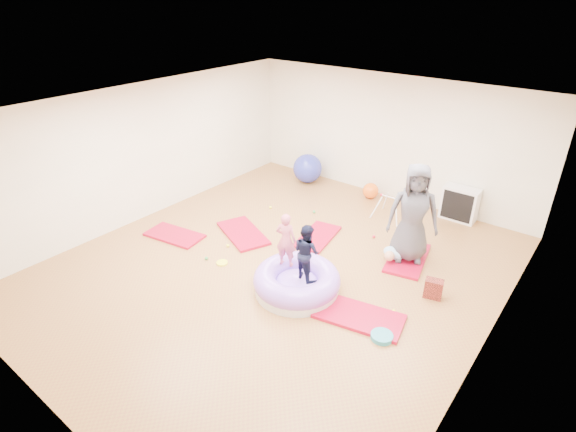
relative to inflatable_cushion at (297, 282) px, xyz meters
The scene contains 19 objects.
room 1.45m from the inflatable_cushion, 153.07° to the left, with size 7.01×8.01×2.81m.
gym_mat_front_left 3.01m from the inflatable_cushion, behind, with size 1.16×0.58×0.05m, color maroon.
gym_mat_mid_left 2.15m from the inflatable_cushion, 157.31° to the left, with size 1.29×0.65×0.05m, color maroon.
gym_mat_center_back 1.80m from the inflatable_cushion, 113.63° to the left, with size 1.15×0.57×0.05m, color maroon.
gym_mat_right 1.16m from the inflatable_cushion, ahead, with size 1.31×0.66×0.05m, color maroon.
gym_mat_rear_right 2.26m from the inflatable_cushion, 62.84° to the left, with size 1.25×0.63×0.05m, color maroon.
inflatable_cushion is the anchor object (origin of this frame).
child_pink 0.76m from the inflatable_cushion, 164.84° to the left, with size 0.34×0.22×0.94m, color #C8576B.
child_navy 0.73m from the inflatable_cushion, ahead, with size 0.46×0.35×0.94m, color black.
adult_caregiver 2.36m from the inflatable_cushion, 62.57° to the left, with size 0.88×0.57×1.81m, color #434249.
infant 1.95m from the inflatable_cushion, 64.39° to the left, with size 0.39×0.40×0.23m.
ball_pit_balls 1.35m from the inflatable_cushion, 128.66° to the left, with size 3.87×2.83×0.06m.
exercise_ball_blue 4.60m from the inflatable_cushion, 123.59° to the left, with size 0.73×0.73×0.73m, color #2A32A7.
exercise_ball_orange 4.03m from the inflatable_cushion, 101.52° to the left, with size 0.37×0.37×0.37m, color orange.
infant_play_gym 3.30m from the inflatable_cushion, 89.53° to the left, with size 0.65×0.62×0.50m.
cube_shelf 4.31m from the inflatable_cushion, 73.98° to the left, with size 0.73×0.36×0.73m.
balance_disc 1.64m from the inflatable_cushion, ahead, with size 0.32×0.32×0.07m, color teal.
backpack 2.19m from the inflatable_cushion, 33.54° to the left, with size 0.28×0.17×0.33m, color #B73326.
yellow_toy 1.57m from the inflatable_cushion, behind, with size 0.20×0.20×0.03m, color #FFFE28.
Camera 1 is at (4.26, -5.17, 4.49)m, focal length 28.00 mm.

